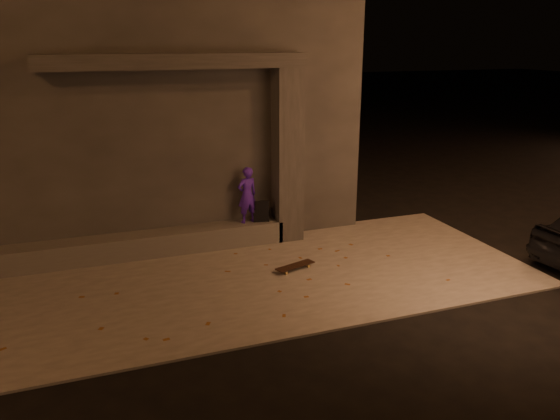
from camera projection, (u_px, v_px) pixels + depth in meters
name	position (u px, v px, depth m)	size (l,w,h in m)	color
ground	(268.00, 337.00, 7.99)	(120.00, 120.00, 0.00)	black
sidewalk	(233.00, 281.00, 9.78)	(11.00, 4.40, 0.04)	#645F58
building	(138.00, 109.00, 12.72)	(9.00, 5.10, 5.22)	#32302D
ledge	(136.00, 245.00, 10.79)	(6.00, 0.55, 0.45)	#56534E
column	(287.00, 156.00, 11.36)	(0.55, 0.55, 3.60)	#32302D
canopy	(176.00, 61.00, 10.11)	(5.00, 0.70, 0.28)	#32302D
skateboarder	(247.00, 195.00, 11.30)	(0.43, 0.28, 1.19)	#411AAB
backpack	(261.00, 213.00, 11.52)	(0.36, 0.26, 0.46)	black
skateboard	(295.00, 266.00, 10.20)	(0.83, 0.44, 0.09)	black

